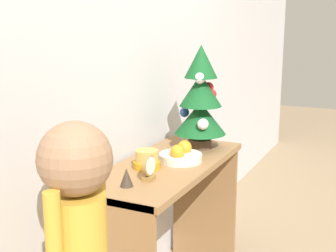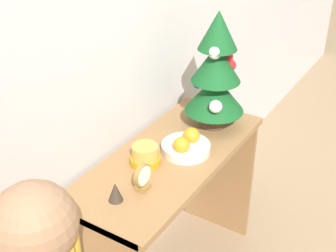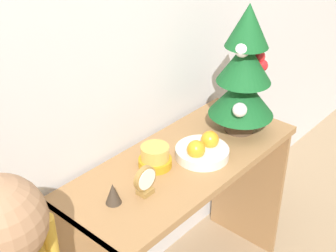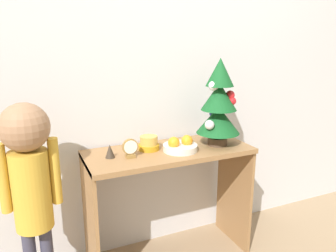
{
  "view_description": "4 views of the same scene",
  "coord_description": "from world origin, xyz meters",
  "px_view_note": "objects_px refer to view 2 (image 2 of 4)",
  "views": [
    {
      "loc": [
        -1.91,
        -0.72,
        1.4
      ],
      "look_at": [
        0.03,
        0.22,
        0.92
      ],
      "focal_mm": 50.0,
      "sensor_mm": 36.0,
      "label": 1
    },
    {
      "loc": [
        -1.39,
        -0.65,
        1.82
      ],
      "look_at": [
        -0.03,
        0.2,
        0.9
      ],
      "focal_mm": 50.0,
      "sensor_mm": 36.0,
      "label": 2
    },
    {
      "loc": [
        -1.16,
        -0.73,
        1.75
      ],
      "look_at": [
        -0.07,
        0.23,
        0.91
      ],
      "focal_mm": 50.0,
      "sensor_mm": 36.0,
      "label": 3
    },
    {
      "loc": [
        -0.77,
        -1.5,
        1.38
      ],
      "look_at": [
        0.0,
        0.22,
        0.89
      ],
      "focal_mm": 35.0,
      "sensor_mm": 36.0,
      "label": 4
    }
  ],
  "objects_px": {
    "fruit_bowl": "(186,146)",
    "figurine": "(115,192)",
    "singing_bowl": "(145,156)",
    "desk_clock": "(143,178)",
    "mini_tree": "(216,73)"
  },
  "relations": [
    {
      "from": "mini_tree",
      "to": "singing_bowl",
      "type": "height_order",
      "value": "mini_tree"
    },
    {
      "from": "singing_bowl",
      "to": "figurine",
      "type": "height_order",
      "value": "singing_bowl"
    },
    {
      "from": "fruit_bowl",
      "to": "desk_clock",
      "type": "relative_size",
      "value": 1.87
    },
    {
      "from": "singing_bowl",
      "to": "desk_clock",
      "type": "relative_size",
      "value": 1.14
    },
    {
      "from": "singing_bowl",
      "to": "fruit_bowl",
      "type": "bearing_deg",
      "value": -30.07
    },
    {
      "from": "fruit_bowl",
      "to": "figurine",
      "type": "relative_size",
      "value": 2.69
    },
    {
      "from": "mini_tree",
      "to": "figurine",
      "type": "distance_m",
      "value": 0.71
    },
    {
      "from": "mini_tree",
      "to": "figurine",
      "type": "bearing_deg",
      "value": 176.1
    },
    {
      "from": "fruit_bowl",
      "to": "singing_bowl",
      "type": "xyz_separation_m",
      "value": [
        -0.16,
        0.09,
        0.01
      ]
    },
    {
      "from": "singing_bowl",
      "to": "figurine",
      "type": "xyz_separation_m",
      "value": [
        -0.25,
        -0.04,
        -0.0
      ]
    },
    {
      "from": "fruit_bowl",
      "to": "figurine",
      "type": "height_order",
      "value": "fruit_bowl"
    },
    {
      "from": "figurine",
      "to": "desk_clock",
      "type": "bearing_deg",
      "value": -24.24
    },
    {
      "from": "desk_clock",
      "to": "figurine",
      "type": "relative_size",
      "value": 1.43
    },
    {
      "from": "mini_tree",
      "to": "singing_bowl",
      "type": "distance_m",
      "value": 0.49
    },
    {
      "from": "figurine",
      "to": "fruit_bowl",
      "type": "bearing_deg",
      "value": -7.45
    }
  ]
}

